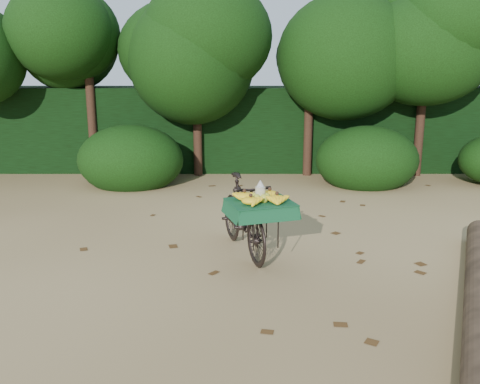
{
  "coord_description": "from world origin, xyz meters",
  "views": [
    {
      "loc": [
        -0.93,
        -5.24,
        2.17
      ],
      "look_at": [
        -0.92,
        0.16,
        0.87
      ],
      "focal_mm": 38.0,
      "sensor_mm": 36.0,
      "label": 1
    }
  ],
  "objects": [
    {
      "name": "bush_clumps",
      "position": [
        0.5,
        4.3,
        0.45
      ],
      "size": [
        8.8,
        1.7,
        0.9
      ],
      "primitive_type": null,
      "color": "black",
      "rests_on": "ground"
    },
    {
      "name": "tree_row",
      "position": [
        -0.65,
        5.5,
        2.0
      ],
      "size": [
        14.5,
        2.0,
        4.0
      ],
      "primitive_type": null,
      "color": "black",
      "rests_on": "ground"
    },
    {
      "name": "hedge_backdrop",
      "position": [
        0.0,
        6.3,
        0.9
      ],
      "size": [
        26.0,
        1.8,
        1.8
      ],
      "primitive_type": "cube",
      "color": "black",
      "rests_on": "ground"
    },
    {
      "name": "vendor_bicycle",
      "position": [
        -0.88,
        0.58,
        0.48
      ],
      "size": [
        1.04,
        1.76,
        0.95
      ],
      "rotation": [
        0.0,
        0.0,
        0.31
      ],
      "color": "black",
      "rests_on": "ground"
    },
    {
      "name": "ground",
      "position": [
        0.0,
        0.0,
        0.0
      ],
      "size": [
        80.0,
        80.0,
        0.0
      ],
      "primitive_type": "plane",
      "color": "tan",
      "rests_on": "ground"
    },
    {
      "name": "leaf_litter",
      "position": [
        0.0,
        0.65,
        0.01
      ],
      "size": [
        7.0,
        7.3,
        0.01
      ],
      "primitive_type": null,
      "color": "#4A2E13",
      "rests_on": "ground"
    }
  ]
}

